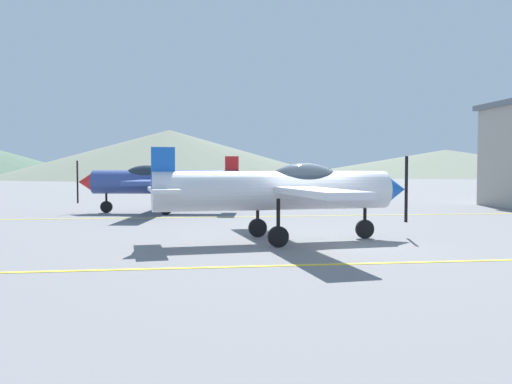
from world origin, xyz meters
TOP-DOWN VIEW (x-y plane):
  - ground_plane at (0.00, 0.00)m, footprint 400.00×400.00m
  - apron_line_near at (0.00, -3.59)m, footprint 80.00×0.16m
  - apron_line_far at (0.00, 8.44)m, footprint 80.00×0.16m
  - airplane_near at (-0.86, 0.35)m, footprint 7.91×9.08m
  - airplane_mid at (-4.88, 11.11)m, footprint 7.92×9.07m
  - hill_centerleft at (-6.69, 113.52)m, footprint 78.88×78.88m
  - hill_centerright at (69.69, 127.92)m, footprint 89.54×89.54m

SIDE VIEW (x-z plane):
  - ground_plane at x=0.00m, z-range 0.00..0.00m
  - apron_line_near at x=0.00m, z-range 0.00..0.01m
  - apron_line_far at x=0.00m, z-range 0.00..0.01m
  - airplane_near at x=-0.86m, z-range 0.17..2.88m
  - airplane_mid at x=-4.88m, z-range 0.17..2.88m
  - hill_centerright at x=69.69m, z-range 0.00..7.47m
  - hill_centerleft at x=-6.69m, z-range 0.00..11.23m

